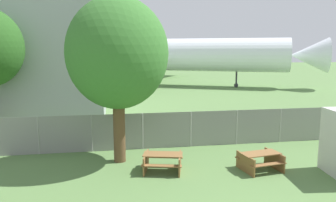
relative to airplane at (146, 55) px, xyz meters
The scene contains 5 objects.
perimeter_fence 31.91m from the airplane, 91.72° to the right, with size 56.07×0.07×1.88m.
airplane is the anchor object (origin of this frame).
picnic_bench_near_cabin 35.82m from the airplane, 88.17° to the right, with size 1.83×1.63×0.76m.
picnic_bench_open_grass 35.36m from the airplane, 94.83° to the right, with size 1.93×1.76×0.76m.
tree_left_of_cabin 33.77m from the airplane, 98.02° to the right, with size 4.48×4.48×7.40m.
Camera 1 is at (-4.04, -6.54, 5.06)m, focal length 35.00 mm.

